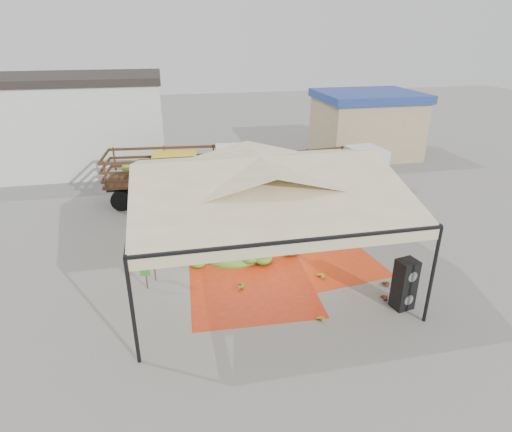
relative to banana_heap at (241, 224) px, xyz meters
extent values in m
plane|color=slate|center=(0.25, -2.27, -0.67)|extent=(90.00, 90.00, 0.00)
cylinder|color=black|center=(-3.75, -6.27, 0.83)|extent=(0.10, 0.10, 3.00)
cylinder|color=black|center=(4.25, -6.27, 0.83)|extent=(0.10, 0.10, 3.00)
cylinder|color=black|center=(-3.75, 1.73, 0.83)|extent=(0.10, 0.10, 3.00)
cylinder|color=black|center=(4.25, 1.73, 0.83)|extent=(0.10, 0.10, 3.00)
pyramid|color=beige|center=(0.25, -2.27, 2.83)|extent=(8.00, 8.00, 1.00)
cube|color=black|center=(0.25, -2.27, 2.33)|extent=(8.00, 8.00, 0.08)
cube|color=beige|center=(0.25, -2.27, 2.15)|extent=(8.00, 8.00, 0.36)
cube|color=silver|center=(-9.75, 11.73, 1.83)|extent=(14.00, 6.00, 5.00)
cube|color=black|center=(-9.75, 11.73, 4.53)|extent=(14.30, 6.30, 0.40)
cube|color=tan|center=(10.25, 10.73, 1.13)|extent=(6.00, 5.00, 3.60)
cube|color=navy|center=(10.25, 10.73, 3.18)|extent=(6.30, 5.30, 0.50)
cube|color=red|center=(-0.28, -3.63, -0.66)|extent=(4.14, 3.96, 0.01)
cube|color=red|center=(2.56, -2.18, -0.66)|extent=(4.23, 4.40, 0.01)
ellipsoid|color=#467E1A|center=(0.00, 0.00, 0.00)|extent=(7.09, 6.20, 1.34)
ellipsoid|color=#B18423|center=(2.04, -3.47, -0.56)|extent=(0.57, 0.51, 0.22)
ellipsoid|color=#AE8122|center=(1.25, -5.70, -0.57)|extent=(0.52, 0.47, 0.19)
ellipsoid|color=#5B1C14|center=(3.53, -5.06, -0.56)|extent=(0.56, 0.50, 0.21)
ellipsoid|color=#5D3015|center=(3.95, -4.36, -0.56)|extent=(0.55, 0.48, 0.22)
ellipsoid|color=#4E7117|center=(-0.70, -3.44, -0.56)|extent=(0.60, 0.55, 0.22)
ellipsoid|color=#3B7117|center=(-0.58, -1.03, 1.95)|extent=(0.24, 0.24, 0.20)
ellipsoid|color=#3B7117|center=(0.92, -1.03, 1.95)|extent=(0.24, 0.24, 0.20)
cube|color=black|center=(3.95, -5.51, -0.27)|extent=(0.67, 0.61, 0.80)
cube|color=black|center=(3.95, -5.51, 0.53)|extent=(0.67, 0.61, 0.80)
imported|color=gray|center=(1.46, 3.21, 0.26)|extent=(0.77, 0.61, 1.85)
cube|color=#4A2718|center=(-2.86, 5.04, 0.45)|extent=(5.53, 2.88, 0.13)
cube|color=white|center=(0.66, 4.75, 0.56)|extent=(2.11, 2.50, 2.46)
cylinder|color=black|center=(-4.87, 4.13, -0.19)|extent=(0.99, 0.40, 0.96)
cylinder|color=black|center=(-4.69, 6.26, -0.19)|extent=(0.99, 0.40, 0.96)
cylinder|color=black|center=(-1.45, 3.85, -0.19)|extent=(0.99, 0.40, 0.96)
cylinder|color=black|center=(-1.28, 5.98, -0.19)|extent=(0.99, 0.40, 0.96)
cylinder|color=black|center=(0.36, 3.71, -0.19)|extent=(0.99, 0.40, 0.96)
cylinder|color=black|center=(0.53, 5.84, -0.19)|extent=(0.99, 0.40, 0.96)
ellipsoid|color=#57821B|center=(-2.86, 5.04, 0.99)|extent=(4.42, 2.26, 0.75)
cube|color=gold|center=(-2.33, 5.00, 1.42)|extent=(2.30, 2.30, 0.27)
cube|color=#493418|center=(4.68, 4.63, 0.27)|extent=(4.66, 2.56, 0.11)
cube|color=silver|center=(7.59, 4.98, 0.35)|extent=(1.82, 2.14, 2.05)
cylinder|color=black|center=(3.19, 3.56, -0.27)|extent=(0.83, 0.36, 0.80)
cylinder|color=black|center=(2.98, 5.33, -0.27)|extent=(0.83, 0.36, 0.80)
cylinder|color=black|center=(6.02, 3.90, -0.27)|extent=(0.83, 0.36, 0.80)
cylinder|color=black|center=(5.81, 5.66, -0.27)|extent=(0.83, 0.36, 0.80)
cylinder|color=black|center=(7.52, 4.08, -0.27)|extent=(0.83, 0.36, 0.80)
cylinder|color=black|center=(7.31, 5.84, -0.27)|extent=(0.83, 0.36, 0.80)
ellipsoid|color=#457017|center=(4.68, 4.63, 0.71)|extent=(3.73, 2.01, 0.62)
cube|color=yellow|center=(5.12, 4.68, 1.07)|extent=(1.98, 1.97, 0.22)
camera|label=1|loc=(-2.61, -15.15, 7.07)|focal=30.00mm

